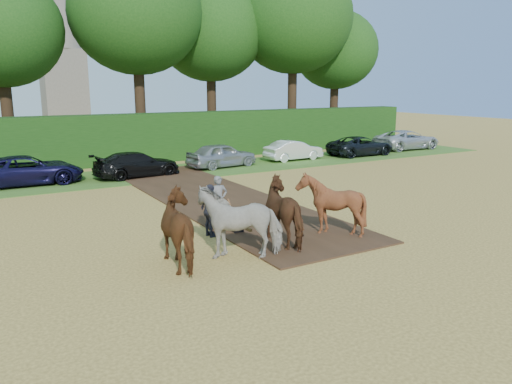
# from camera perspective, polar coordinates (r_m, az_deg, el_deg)

# --- Properties ---
(ground) EXTENTS (120.00, 120.00, 0.00)m
(ground) POSITION_cam_1_polar(r_m,az_deg,el_deg) (14.68, 2.04, -6.63)
(ground) COLOR gold
(ground) RESTS_ON ground
(earth_strip) EXTENTS (4.50, 17.00, 0.05)m
(earth_strip) POSITION_cam_1_polar(r_m,az_deg,el_deg) (21.28, -4.67, -0.65)
(earth_strip) COLOR #472D1C
(earth_strip) RESTS_ON ground
(grass_verge) EXTENTS (50.00, 5.00, 0.03)m
(grass_verge) POSITION_cam_1_polar(r_m,az_deg,el_deg) (27.19, -13.99, 1.81)
(grass_verge) COLOR #38601E
(grass_verge) RESTS_ON ground
(hedgerow) EXTENTS (46.00, 1.60, 3.00)m
(hedgerow) POSITION_cam_1_polar(r_m,az_deg,el_deg) (31.29, -16.51, 5.73)
(hedgerow) COLOR #14380F
(hedgerow) RESTS_ON ground
(spectator_far) EXTENTS (0.51, 1.03, 1.69)m
(spectator_far) POSITION_cam_1_polar(r_m,az_deg,el_deg) (15.79, -5.25, -2.13)
(spectator_far) COLOR #272835
(spectator_far) RESTS_ON ground
(plough_team) EXTENTS (6.52, 4.71, 1.99)m
(plough_team) POSITION_cam_1_polar(r_m,az_deg,el_deg) (14.60, 0.89, -2.68)
(plough_team) COLOR #5F2E17
(plough_team) RESTS_ON ground
(parked_cars) EXTENTS (41.05, 3.44, 1.44)m
(parked_cars) POSITION_cam_1_polar(r_m,az_deg,el_deg) (28.63, -6.12, 3.98)
(parked_cars) COLOR silver
(parked_cars) RESTS_ON ground
(treeline) EXTENTS (48.70, 10.60, 14.21)m
(treeline) POSITION_cam_1_polar(r_m,az_deg,el_deg) (34.16, -21.58, 18.47)
(treeline) COLOR #382616
(treeline) RESTS_ON ground
(church) EXTENTS (5.20, 5.20, 27.00)m
(church) POSITION_cam_1_polar(r_m,az_deg,el_deg) (68.29, -21.69, 18.91)
(church) COLOR slate
(church) RESTS_ON ground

